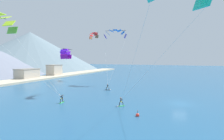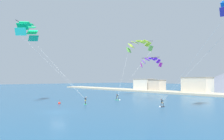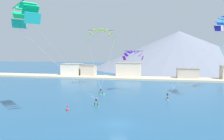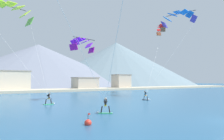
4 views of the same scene
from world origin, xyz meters
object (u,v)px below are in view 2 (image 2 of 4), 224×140
kitesurfer_mid_center (161,105)px  parafoil_kite_near_lead (139,45)px  parafoil_kite_near_trail (28,29)px  kitesurfer_near_trail (85,102)px  race_marker_buoy (59,103)px  kitesurfer_near_lead (118,98)px  parafoil_kite_distant_high_outer (151,61)px

kitesurfer_mid_center → parafoil_kite_near_lead: bearing=142.3°
parafoil_kite_near_lead → parafoil_kite_near_trail: 33.95m
kitesurfer_near_trail → race_marker_buoy: (-3.98, -4.29, -0.33)m
parafoil_kite_near_trail → kitesurfer_near_lead: bearing=73.8°
parafoil_kite_near_lead → parafoil_kite_distant_high_outer: size_ratio=2.96×
kitesurfer_mid_center → parafoil_kite_distant_high_outer: bearing=139.6°
parafoil_kite_near_trail → parafoil_kite_distant_high_outer: size_ratio=3.01×
kitesurfer_near_lead → kitesurfer_near_trail: 11.57m
kitesurfer_near_trail → parafoil_kite_near_trail: size_ratio=0.10×
kitesurfer_near_lead → kitesurfer_near_trail: bearing=-80.4°
parafoil_kite_near_trail → race_marker_buoy: 17.91m
parafoil_kite_near_lead → parafoil_kite_distant_high_outer: parafoil_kite_near_lead is taller
kitesurfer_near_lead → parafoil_kite_near_trail: parafoil_kite_near_trail is taller
kitesurfer_mid_center → kitesurfer_near_trail: bearing=-148.1°
kitesurfer_near_trail → parafoil_kite_distant_high_outer: (5.32, 16.10, 9.54)m
parafoil_kite_near_lead → race_marker_buoy: 32.43m
kitesurfer_near_lead → kitesurfer_mid_center: (15.90, -2.70, -0.03)m
kitesurfer_mid_center → race_marker_buoy: 22.18m
kitesurfer_near_lead → parafoil_kite_near_trail: bearing=-106.2°
kitesurfer_near_lead → kitesurfer_near_trail: kitesurfer_near_trail is taller
kitesurfer_near_trail → parafoil_kite_near_lead: size_ratio=0.10×
parafoil_kite_near_trail → kitesurfer_mid_center: bearing=40.2°
kitesurfer_near_lead → kitesurfer_mid_center: size_ratio=1.02×
kitesurfer_near_trail → parafoil_kite_distant_high_outer: parafoil_kite_distant_high_outer is taller
kitesurfer_near_lead → parafoil_kite_near_lead: size_ratio=0.11×
parafoil_kite_near_trail → parafoil_kite_distant_high_outer: 30.12m
kitesurfer_near_lead → race_marker_buoy: bearing=-97.5°
parafoil_kite_near_lead → parafoil_kite_distant_high_outer: bearing=-35.3°
kitesurfer_near_lead → parafoil_kite_near_lead: (-3.68, 12.42, 15.74)m
kitesurfer_near_trail → parafoil_kite_near_trail: 20.66m
kitesurfer_near_trail → kitesurfer_mid_center: size_ratio=0.97×
kitesurfer_near_trail → kitesurfer_mid_center: kitesurfer_near_trail is taller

